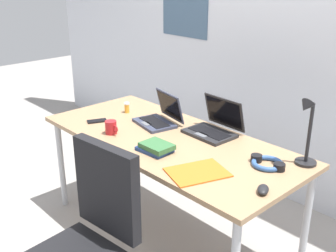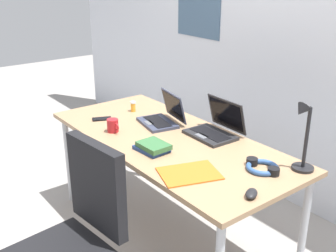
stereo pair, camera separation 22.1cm
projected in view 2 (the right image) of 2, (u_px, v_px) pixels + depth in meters
name	position (u px, v px, depth m)	size (l,w,h in m)	color
ground_plane	(168.00, 233.00, 2.92)	(12.00, 12.00, 0.00)	gray
wall_back	(284.00, 34.00, 3.08)	(6.00, 0.13, 2.60)	silver
desk	(168.00, 146.00, 2.67)	(1.80, 0.80, 0.74)	#9E7A56
desk_lamp	(303.00, 137.00, 2.15)	(0.12, 0.18, 0.40)	black
laptop_back_right	(215.00, 128.00, 2.68)	(0.33, 0.29, 0.23)	#232326
laptop_center	(162.00, 117.00, 2.88)	(0.34, 0.31, 0.22)	#33384C
computer_mouse	(251.00, 194.00, 1.97)	(0.06, 0.10, 0.03)	black
cell_phone	(102.00, 119.00, 2.96)	(0.06, 0.14, 0.01)	black
headphones	(262.00, 167.00, 2.23)	(0.21, 0.18, 0.04)	#335999
pill_bottle	(133.00, 106.00, 3.12)	(0.04, 0.04, 0.08)	gold
book_stack	(153.00, 147.00, 2.45)	(0.22, 0.16, 0.05)	navy
paper_folder_back_right	(189.00, 173.00, 2.19)	(0.23, 0.31, 0.01)	orange
coffee_mug	(113.00, 126.00, 2.73)	(0.11, 0.08, 0.09)	#B21E23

